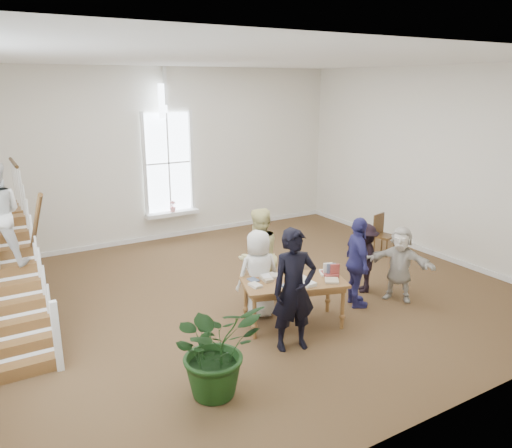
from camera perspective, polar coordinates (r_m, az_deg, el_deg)
ground at (r=10.15m, az=-0.31°, el=-7.93°), size 10.00×10.00×0.00m
room_shell at (r=13.77m, az=-9.57°, el=0.06°), size 10.49×10.00×10.00m
staircase at (r=9.12m, az=-27.24°, el=-1.69°), size 1.10×4.10×2.92m
library_table at (r=8.67m, az=4.36°, el=-6.99°), size 1.93×1.35×0.88m
police_officer at (r=7.83m, az=4.38°, el=-7.52°), size 0.81×0.62×1.98m
elderly_woman at (r=8.92m, az=0.27°, el=-5.75°), size 0.85×0.61×1.62m
person_yellow at (r=9.42m, az=0.28°, el=-3.74°), size 1.04×0.89×1.87m
woman_cluster_a at (r=9.50m, az=11.52°, el=-4.33°), size 0.78×1.10×1.73m
woman_cluster_b at (r=10.25m, az=12.30°, el=-3.81°), size 0.96×1.05×1.42m
woman_cluster_c at (r=10.02m, az=16.09°, el=-4.39°), size 1.12×1.37×1.47m
floor_plant at (r=6.88m, az=-4.62°, el=-13.94°), size 1.24×1.08×1.36m
side_chair at (r=12.67m, az=14.21°, el=-0.87°), size 0.52×0.52×1.00m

